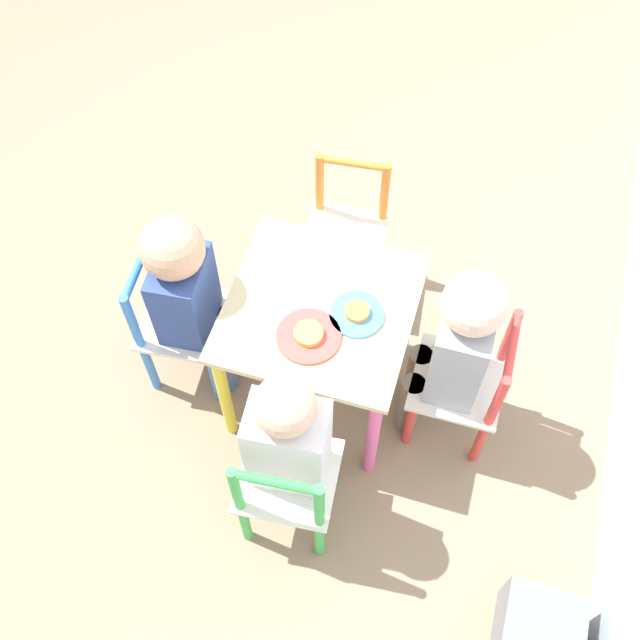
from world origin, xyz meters
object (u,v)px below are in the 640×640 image
Objects in this scene: chair_orange at (346,235)px; child_back at (455,345)px; chair_blue at (179,322)px; plate_right at (309,336)px; chair_red at (465,384)px; kids_table at (320,322)px; chair_green at (287,486)px; child_right at (290,439)px; child_front at (189,290)px; plate_back at (357,314)px.

child_back is (0.44, 0.42, 0.20)m from chair_orange.
chair_blue reaches higher than plate_right.
chair_red and chair_orange have the same top height.
plate_right is at bearing 0.00° from kids_table.
plate_right is at bearing -88.38° from chair_green.
child_back is at bearing -51.33° from chair_orange.
child_right is (0.38, -0.41, 0.18)m from chair_red.
kids_table is at bearing 180.00° from plate_right.
child_right reaches higher than chair_orange.
chair_orange reaches higher than plate_right.
chair_blue is 0.20m from child_front.
chair_orange is (-0.44, -0.04, -0.14)m from kids_table.
child_back reaches higher than plate_back.
chair_red is 0.21m from child_back.
chair_blue is (0.04, -0.88, 0.00)m from chair_red.
child_right is 1.01× the size of child_front.
child_right reaches higher than chair_red.
chair_blue is at bearing -85.79° from plate_back.
child_right is at bearing 7.23° from plate_right.
child_back reaches higher than plate_right.
chair_orange is 0.61m from child_front.
child_front is (-0.40, -0.42, 0.19)m from chair_green.
plate_right is at bearing -88.01° from child_right.
chair_green is 0.60m from chair_red.
child_right is (0.38, 0.03, 0.04)m from kids_table.
plate_right is at bearing -74.70° from child_back.
chair_orange is 2.92× the size of plate_right.
child_front reaches higher than chair_red.
kids_table is at bearing -90.00° from child_back.
child_back is at bearing 105.84° from plate_right.
chair_red is at bearing 103.84° from plate_right.
plate_right is 1.16× the size of plate_back.
chair_orange reaches higher than kids_table.
child_front is 0.39m from plate_right.
child_back is (-0.04, 0.82, 0.20)m from chair_blue.
child_back reaches higher than child_front.
child_right reaches higher than chair_green.
chair_blue is 0.71× the size of child_front.
chair_orange is at bearing -89.83° from child_right.
child_front is 4.09× the size of plate_right.
child_front is (0.47, -0.34, 0.19)m from chair_orange.
chair_blue is at bearing -40.73° from child_right.
chair_green is at bearing -90.15° from chair_orange.
plate_back is at bearing 90.00° from kids_table.
chair_green is 0.70× the size of child_right.
plate_back is (-0.03, 0.48, 0.04)m from child_front.
kids_table is 0.72× the size of child_front.
kids_table is 0.38m from child_right.
chair_orange is (-0.48, 0.40, 0.00)m from chair_blue.
plate_back is at bearing -91.12° from child_front.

